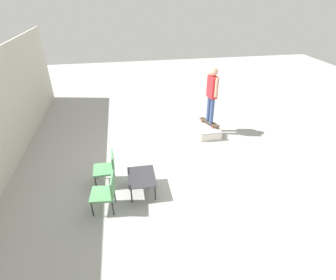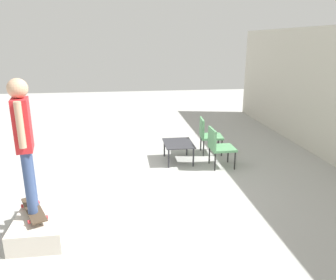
# 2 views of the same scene
# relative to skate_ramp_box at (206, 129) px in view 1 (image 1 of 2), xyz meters

# --- Properties ---
(ground_plane) EXTENTS (24.00, 24.00, 0.00)m
(ground_plane) POSITION_rel_skate_ramp_box_xyz_m (-1.59, 1.27, -0.15)
(ground_plane) COLOR #A8A8A3
(skate_ramp_box) EXTENTS (1.22, 0.70, 0.32)m
(skate_ramp_box) POSITION_rel_skate_ramp_box_xyz_m (0.00, 0.00, 0.00)
(skate_ramp_box) COLOR silver
(skate_ramp_box) RESTS_ON ground_plane
(skateboard_on_ramp) EXTENTS (0.85, 0.53, 0.07)m
(skateboard_on_ramp) POSITION_rel_skate_ramp_box_xyz_m (0.02, -0.10, 0.23)
(skateboard_on_ramp) COLOR #473828
(skateboard_on_ramp) RESTS_ON skate_ramp_box
(person_skater) EXTENTS (0.56, 0.27, 1.84)m
(person_skater) POSITION_rel_skate_ramp_box_xyz_m (0.02, -0.10, 1.34)
(person_skater) COLOR #384C7A
(person_skater) RESTS_ON skateboard_on_ramp
(coffee_table) EXTENTS (0.85, 0.65, 0.44)m
(coffee_table) POSITION_rel_skate_ramp_box_xyz_m (-2.59, 2.43, 0.25)
(coffee_table) COLOR #2D2D33
(coffee_table) RESTS_ON ground_plane
(patio_chair_left) EXTENTS (0.56, 0.56, 0.88)m
(patio_chair_left) POSITION_rel_skate_ramp_box_xyz_m (-3.06, 3.24, 0.35)
(patio_chair_left) COLOR black
(patio_chair_left) RESTS_ON ground_plane
(patio_chair_right) EXTENTS (0.53, 0.53, 0.88)m
(patio_chair_right) POSITION_rel_skate_ramp_box_xyz_m (-2.14, 3.24, 0.35)
(patio_chair_right) COLOR black
(patio_chair_right) RESTS_ON ground_plane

